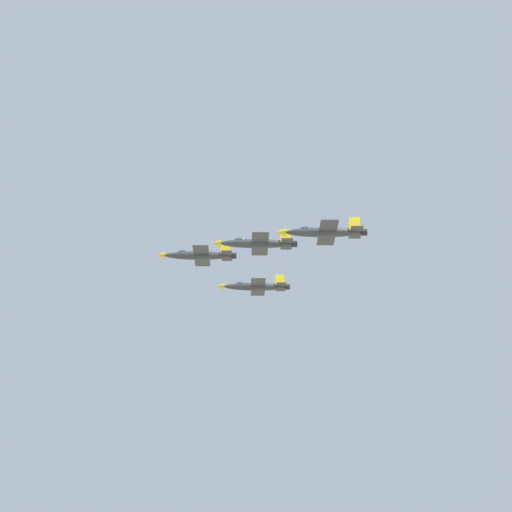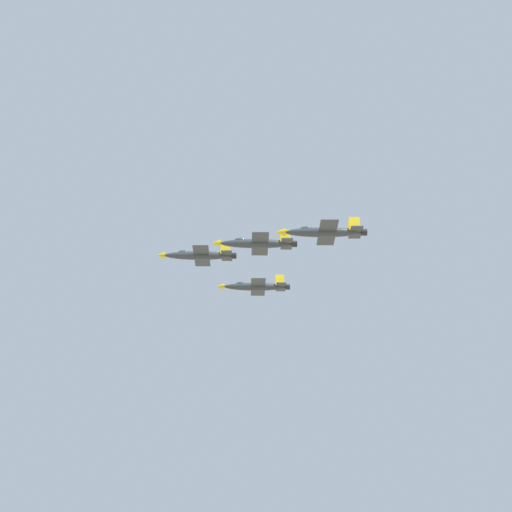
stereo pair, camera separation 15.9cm
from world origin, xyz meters
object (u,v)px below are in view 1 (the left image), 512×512
object	(u,v)px
jet_right_wingman	(255,286)
jet_left_outer	(323,232)
jet_lead	(198,255)
jet_left_wingman	(256,243)

from	to	relation	value
jet_right_wingman	jet_left_outer	bearing A→B (deg)	111.40
jet_lead	jet_right_wingman	size ratio (longest dim) A/B	1.03
jet_lead	jet_left_wingman	distance (m)	18.31
jet_left_wingman	jet_left_outer	world-z (taller)	jet_left_wingman
jet_right_wingman	jet_left_outer	size ratio (longest dim) A/B	0.99
jet_lead	jet_left_outer	size ratio (longest dim) A/B	1.02
jet_lead	jet_right_wingman	distance (m)	18.42
jet_left_wingman	jet_left_outer	size ratio (longest dim) A/B	1.02
jet_left_wingman	jet_right_wingman	distance (m)	23.52
jet_right_wingman	jet_left_wingman	bearing A→B (deg)	89.99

